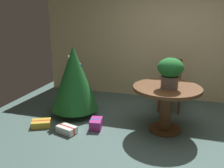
{
  "coord_description": "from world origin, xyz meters",
  "views": [
    {
      "loc": [
        0.17,
        -3.18,
        1.82
      ],
      "look_at": [
        -0.86,
        0.25,
        0.79
      ],
      "focal_mm": 39.25,
      "sensor_mm": 36.0,
      "label": 1
    }
  ],
  "objects_px": {
    "flower_vase": "(170,71)",
    "gift_box_purple": "(96,124)",
    "round_dining_table": "(166,99)",
    "gift_box_gold": "(41,123)",
    "gift_box_cream": "(67,130)",
    "holiday_tree": "(74,78)",
    "wooden_chair_far": "(171,82)"
  },
  "relations": [
    {
      "from": "holiday_tree",
      "to": "flower_vase",
      "type": "bearing_deg",
      "value": -8.54
    },
    {
      "from": "gift_box_cream",
      "to": "gift_box_purple",
      "type": "bearing_deg",
      "value": 36.39
    },
    {
      "from": "round_dining_table",
      "to": "wooden_chair_far",
      "type": "xyz_separation_m",
      "value": [
        0.0,
        0.99,
        0.01
      ]
    },
    {
      "from": "wooden_chair_far",
      "to": "gift_box_gold",
      "type": "bearing_deg",
      "value": -144.03
    },
    {
      "from": "round_dining_table",
      "to": "gift_box_gold",
      "type": "relative_size",
      "value": 2.84
    },
    {
      "from": "flower_vase",
      "to": "wooden_chair_far",
      "type": "relative_size",
      "value": 0.47
    },
    {
      "from": "flower_vase",
      "to": "gift_box_cream",
      "type": "height_order",
      "value": "flower_vase"
    },
    {
      "from": "gift_box_purple",
      "to": "gift_box_cream",
      "type": "height_order",
      "value": "gift_box_purple"
    },
    {
      "from": "holiday_tree",
      "to": "gift_box_cream",
      "type": "relative_size",
      "value": 3.65
    },
    {
      "from": "holiday_tree",
      "to": "gift_box_gold",
      "type": "height_order",
      "value": "holiday_tree"
    },
    {
      "from": "holiday_tree",
      "to": "gift_box_purple",
      "type": "relative_size",
      "value": 4.11
    },
    {
      "from": "flower_vase",
      "to": "wooden_chair_far",
      "type": "height_order",
      "value": "flower_vase"
    },
    {
      "from": "wooden_chair_far",
      "to": "gift_box_cream",
      "type": "distance_m",
      "value": 2.18
    },
    {
      "from": "round_dining_table",
      "to": "gift_box_cream",
      "type": "height_order",
      "value": "round_dining_table"
    },
    {
      "from": "round_dining_table",
      "to": "holiday_tree",
      "type": "xyz_separation_m",
      "value": [
        -1.65,
        0.18,
        0.16
      ]
    },
    {
      "from": "round_dining_table",
      "to": "gift_box_gold",
      "type": "xyz_separation_m",
      "value": [
        -1.99,
        -0.46,
        -0.49
      ]
    },
    {
      "from": "gift_box_purple",
      "to": "wooden_chair_far",
      "type": "bearing_deg",
      "value": 48.98
    },
    {
      "from": "round_dining_table",
      "to": "holiday_tree",
      "type": "bearing_deg",
      "value": 173.95
    },
    {
      "from": "flower_vase",
      "to": "holiday_tree",
      "type": "relative_size",
      "value": 0.36
    },
    {
      "from": "wooden_chair_far",
      "to": "gift_box_cream",
      "type": "xyz_separation_m",
      "value": [
        -1.47,
        -1.53,
        -0.49
      ]
    },
    {
      "from": "round_dining_table",
      "to": "gift_box_purple",
      "type": "distance_m",
      "value": 1.21
    },
    {
      "from": "round_dining_table",
      "to": "flower_vase",
      "type": "distance_m",
      "value": 0.47
    },
    {
      "from": "holiday_tree",
      "to": "gift_box_gold",
      "type": "relative_size",
      "value": 3.46
    },
    {
      "from": "wooden_chair_far",
      "to": "gift_box_gold",
      "type": "height_order",
      "value": "wooden_chair_far"
    },
    {
      "from": "gift_box_purple",
      "to": "gift_box_cream",
      "type": "xyz_separation_m",
      "value": [
        -0.39,
        -0.29,
        -0.02
      ]
    },
    {
      "from": "round_dining_table",
      "to": "flower_vase",
      "type": "height_order",
      "value": "flower_vase"
    },
    {
      "from": "round_dining_table",
      "to": "gift_box_purple",
      "type": "relative_size",
      "value": 3.37
    },
    {
      "from": "gift_box_gold",
      "to": "flower_vase",
      "type": "bearing_deg",
      "value": 10.56
    },
    {
      "from": "flower_vase",
      "to": "gift_box_purple",
      "type": "height_order",
      "value": "flower_vase"
    },
    {
      "from": "gift_box_cream",
      "to": "round_dining_table",
      "type": "bearing_deg",
      "value": 20.28
    },
    {
      "from": "wooden_chair_far",
      "to": "holiday_tree",
      "type": "xyz_separation_m",
      "value": [
        -1.65,
        -0.81,
        0.15
      ]
    },
    {
      "from": "round_dining_table",
      "to": "gift_box_purple",
      "type": "height_order",
      "value": "round_dining_table"
    }
  ]
}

